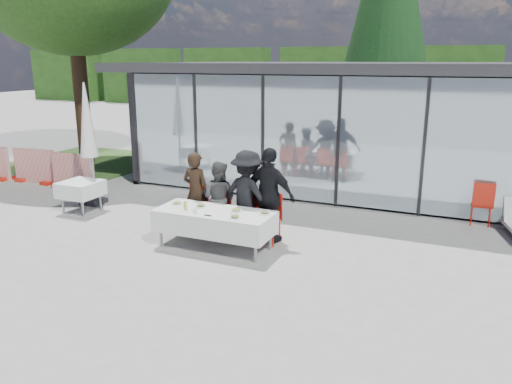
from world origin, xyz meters
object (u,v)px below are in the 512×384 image
at_px(plate_c, 236,210).
at_px(spare_table_left, 81,189).
at_px(diner_chair_d, 270,216).
at_px(dining_table, 215,221).
at_px(plate_a, 177,203).
at_px(diner_a, 196,192).
at_px(spare_chair_b, 482,202).
at_px(plate_d, 265,213).
at_px(diner_chair_c, 248,213).
at_px(juice_bottle, 185,206).
at_px(diner_chair_a, 197,206).
at_px(plate_b, 201,206).
at_px(diner_chair_b, 219,209).
at_px(diner_d, 270,196).
at_px(folded_eyeglasses, 208,215).
at_px(diner_c, 247,195).
at_px(diner_b, 219,198).
at_px(market_umbrella, 87,127).
at_px(plate_extra, 235,217).

distance_m(plate_c, spare_table_left, 4.51).
bearing_deg(plate_c, diner_chair_d, 56.58).
bearing_deg(dining_table, plate_a, 174.86).
relative_size(diner_a, spare_chair_b, 1.73).
bearing_deg(plate_d, diner_chair_c, 137.16).
bearing_deg(juice_bottle, plate_a, 143.97).
height_order(diner_chair_a, plate_c, diner_chair_a).
xyz_separation_m(plate_b, plate_c, (0.77, 0.00, 0.00)).
distance_m(diner_chair_b, diner_d, 1.19).
height_order(diner_a, plate_b, diner_a).
relative_size(diner_chair_b, juice_bottle, 5.90).
bearing_deg(plate_d, spare_chair_b, 41.84).
bearing_deg(diner_chair_a, folded_eyeglasses, -51.20).
bearing_deg(diner_c, plate_c, 107.54).
distance_m(diner_chair_b, juice_bottle, 1.00).
xyz_separation_m(diner_b, diner_chair_d, (1.12, 0.01, -0.23)).
bearing_deg(diner_chair_c, folded_eyeglasses, -105.95).
bearing_deg(diner_chair_b, spare_table_left, 178.62).
bearing_deg(juice_bottle, diner_d, 34.01).
height_order(diner_chair_c, market_umbrella, market_umbrella).
distance_m(folded_eyeglasses, spare_chair_b, 6.04).
xyz_separation_m(diner_chair_c, plate_c, (0.06, -0.64, 0.24)).
bearing_deg(market_umbrella, diner_chair_c, -9.13).
bearing_deg(spare_chair_b, plate_c, -141.50).
bearing_deg(diner_chair_b, diner_c, -0.48).
relative_size(diner_chair_a, diner_chair_c, 1.00).
bearing_deg(diner_chair_d, diner_chair_a, 180.00).
distance_m(diner_chair_a, spare_chair_b, 6.17).
xyz_separation_m(diner_chair_a, plate_a, (-0.05, -0.67, 0.24)).
relative_size(diner_chair_a, diner_d, 0.51).
relative_size(plate_b, plate_d, 1.00).
distance_m(plate_c, plate_d, 0.56).
xyz_separation_m(plate_d, juice_bottle, (-1.49, -0.35, 0.06)).
bearing_deg(plate_d, diner_chair_d, 103.42).
distance_m(diner_chair_d, spare_chair_b, 4.75).
distance_m(plate_a, market_umbrella, 3.84).
distance_m(diner_chair_b, folded_eyeglasses, 1.15).
xyz_separation_m(diner_c, plate_extra, (0.21, -1.02, -0.13)).
bearing_deg(spare_chair_b, diner_chair_b, -150.95).
height_order(diner_a, spare_table_left, diner_a).
relative_size(diner_chair_a, juice_bottle, 5.90).
bearing_deg(juice_bottle, diner_c, 46.13).
bearing_deg(plate_extra, plate_d, 48.63).
distance_m(diner_b, diner_c, 0.66).
bearing_deg(folded_eyeglasses, diner_b, 107.34).
xyz_separation_m(folded_eyeglasses, spare_chair_b, (4.65, 3.85, -0.22)).
xyz_separation_m(juice_bottle, spare_chair_b, (5.22, 3.69, -0.29)).
xyz_separation_m(diner_d, market_umbrella, (-5.09, 0.75, 0.98)).
distance_m(plate_b, market_umbrella, 4.30).
relative_size(diner_chair_a, plate_a, 4.01).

